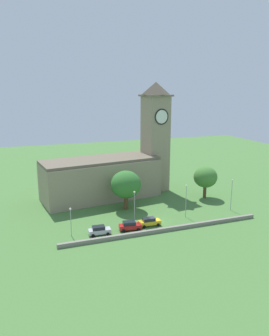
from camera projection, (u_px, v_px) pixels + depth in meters
name	position (u px, v px, depth m)	size (l,w,h in m)	color
ground_plane	(133.00, 201.00, 86.59)	(200.00, 200.00, 0.00)	#477538
church	(114.00, 168.00, 89.54)	(36.86, 16.00, 30.64)	gray
quay_barrier	(165.00, 230.00, 68.06)	(44.04, 0.70, 0.80)	gray
car_silver	(99.00, 230.00, 66.37)	(4.57, 2.33, 1.87)	silver
car_red	(130.00, 226.00, 68.54)	(4.82, 2.63, 1.93)	red
car_yellow	(149.00, 222.00, 70.74)	(4.74, 2.15, 1.84)	gold
streetlamp_west_end	(71.00, 217.00, 64.97)	(0.44, 0.44, 6.00)	#9EA0A5
streetlamp_west_mid	(134.00, 203.00, 70.07)	(0.44, 0.44, 7.72)	#9EA0A5
streetlamp_central	(186.00, 196.00, 74.65)	(0.44, 0.44, 7.72)	#9EA0A5
streetlamp_east_mid	(232.00, 190.00, 78.94)	(0.44, 0.44, 7.83)	#9EA0A5
tree_riverside_east	(205.00, 177.00, 87.98)	(6.28, 6.28, 8.64)	brown
tree_by_tower	(126.00, 185.00, 79.48)	(7.41, 7.41, 9.61)	brown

